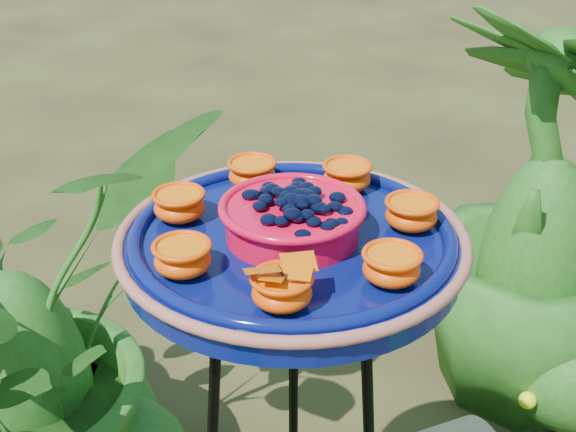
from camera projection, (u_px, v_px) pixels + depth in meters
name	position (u px, v px, depth m)	size (l,w,h in m)	color
feeder_dish	(292.00, 238.00, 1.05)	(0.58, 0.58, 0.10)	#071053
shrub_back_left	(14.00, 339.00, 1.62)	(0.82, 0.71, 0.91)	#1F5115
shrub_back_right	(544.00, 215.00, 1.95)	(0.58, 0.58, 1.03)	#1F5115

